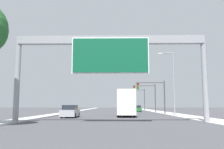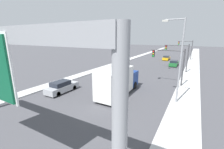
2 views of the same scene
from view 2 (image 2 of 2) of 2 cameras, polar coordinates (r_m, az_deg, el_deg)
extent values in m
cube|color=#BDBDBD|center=(46.11, 28.50, 3.54)|extent=(3.00, 120.00, 0.15)
cube|color=#BDBDBD|center=(49.85, 6.77, 5.85)|extent=(2.00, 120.00, 0.15)
cylinder|color=gray|center=(5.23, 2.79, -26.62)|extent=(0.49, 0.49, 7.63)
cube|color=gold|center=(51.00, 19.98, 5.79)|extent=(1.71, 4.52, 0.69)
cube|color=#1E232D|center=(50.71, 20.00, 6.44)|extent=(1.51, 2.35, 0.53)
cylinder|color=black|center=(52.52, 19.42, 5.83)|extent=(0.22, 0.64, 0.64)
cylinder|color=black|center=(52.29, 21.04, 5.66)|extent=(0.22, 0.64, 0.64)
cylinder|color=black|center=(49.79, 18.84, 5.46)|extent=(0.22, 0.64, 0.64)
cylinder|color=black|center=(49.54, 20.53, 5.28)|extent=(0.22, 0.64, 0.64)
cube|color=#1E662D|center=(41.24, 22.50, 3.78)|extent=(1.83, 4.63, 0.73)
cube|color=#1E232D|center=(40.91, 22.54, 4.62)|extent=(1.61, 2.41, 0.56)
cylinder|color=black|center=(42.78, 21.65, 3.90)|extent=(0.22, 0.64, 0.64)
cylinder|color=black|center=(42.60, 23.79, 3.65)|extent=(0.22, 0.64, 0.64)
cylinder|color=black|center=(39.98, 21.05, 3.29)|extent=(0.22, 0.64, 0.64)
cylinder|color=black|center=(39.79, 23.34, 3.03)|extent=(0.22, 0.64, 0.64)
cube|color=#A5A8AD|center=(21.26, -18.46, -4.83)|extent=(1.79, 4.56, 0.78)
cube|color=#1E232D|center=(20.91, -19.07, -3.23)|extent=(1.57, 2.37, 0.59)
cylinder|color=black|center=(22.79, -17.14, -4.11)|extent=(0.22, 0.64, 0.64)
cylinder|color=black|center=(21.72, -14.27, -4.81)|extent=(0.22, 0.64, 0.64)
cylinder|color=black|center=(21.08, -22.69, -6.10)|extent=(0.22, 0.64, 0.64)
cylinder|color=black|center=(19.92, -19.88, -7.00)|extent=(0.22, 0.64, 0.64)
cube|color=navy|center=(21.92, 6.32, -1.46)|extent=(2.15, 2.33, 2.10)
cube|color=silver|center=(18.15, 1.16, -2.85)|extent=(2.34, 6.00, 3.22)
cylinder|color=black|center=(22.46, 3.73, -3.27)|extent=(0.28, 1.00, 1.00)
cylinder|color=black|center=(21.70, 8.63, -4.04)|extent=(0.28, 1.00, 1.00)
cylinder|color=black|center=(17.90, -4.09, -7.93)|extent=(0.28, 1.00, 1.00)
cylinder|color=black|center=(16.94, 1.80, -9.23)|extent=(0.28, 1.00, 1.00)
cylinder|color=#3D3D3F|center=(24.01, 25.42, 2.13)|extent=(0.20, 0.20, 5.57)
cylinder|color=#3D3D3F|center=(23.94, 20.32, 8.62)|extent=(4.77, 0.14, 0.14)
cube|color=black|center=(24.40, 15.53, 7.71)|extent=(0.35, 0.28, 1.05)
cylinder|color=red|center=(24.21, 15.49, 8.50)|extent=(0.22, 0.04, 0.22)
cylinder|color=yellow|center=(24.24, 15.44, 7.67)|extent=(0.22, 0.04, 0.22)
cylinder|color=green|center=(24.28, 15.38, 6.86)|extent=(0.22, 0.04, 0.22)
cylinder|color=#3D3D3F|center=(33.86, 26.81, 5.35)|extent=(0.20, 0.20, 5.83)
cylinder|color=#3D3D3F|center=(33.81, 23.30, 10.18)|extent=(4.69, 0.14, 0.14)
cube|color=black|center=(34.12, 19.89, 9.54)|extent=(0.35, 0.28, 1.05)
cylinder|color=red|center=(33.94, 19.89, 10.11)|extent=(0.22, 0.04, 0.22)
cylinder|color=yellow|center=(33.96, 19.84, 9.53)|extent=(0.22, 0.04, 0.22)
cylinder|color=green|center=(33.99, 19.79, 8.94)|extent=(0.22, 0.04, 0.22)
cylinder|color=#3D3D3F|center=(53.74, 28.05, 8.10)|extent=(0.20, 0.20, 6.10)
cylinder|color=#3D3D3F|center=(53.69, 26.10, 11.27)|extent=(4.26, 0.14, 0.14)
cube|color=black|center=(53.86, 24.11, 10.86)|extent=(0.35, 0.28, 1.05)
cylinder|color=red|center=(53.69, 24.13, 11.23)|extent=(0.22, 0.04, 0.22)
cylinder|color=yellow|center=(53.70, 24.09, 10.86)|extent=(0.22, 0.04, 0.22)
cylinder|color=green|center=(53.71, 24.05, 10.49)|extent=(0.22, 0.04, 0.22)
cylinder|color=gray|center=(17.25, 24.61, 3.93)|extent=(0.18, 0.18, 9.08)
cylinder|color=gray|center=(17.22, 22.92, 18.81)|extent=(1.87, 0.12, 0.12)
cube|color=#B2B2A8|center=(17.36, 19.67, 18.71)|extent=(0.60, 0.28, 0.20)
camera|label=1|loc=(21.15, -118.88, -22.94)|focal=40.00mm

